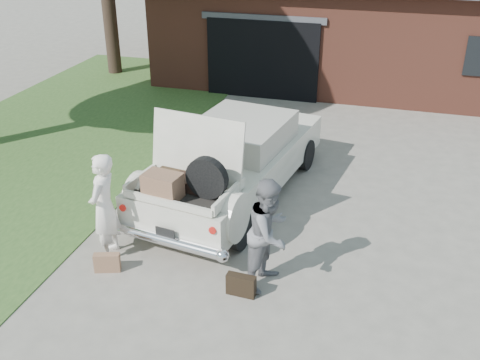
# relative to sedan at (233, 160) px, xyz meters

# --- Properties ---
(ground) EXTENTS (90.00, 90.00, 0.00)m
(ground) POSITION_rel_sedan_xyz_m (0.55, -2.03, -0.74)
(ground) COLOR gray
(ground) RESTS_ON ground
(grass_strip) EXTENTS (6.00, 16.00, 0.02)m
(grass_strip) POSITION_rel_sedan_xyz_m (-4.95, 0.97, -0.73)
(grass_strip) COLOR #2D4C1E
(grass_strip) RESTS_ON ground
(house) EXTENTS (12.80, 7.80, 3.30)m
(house) POSITION_rel_sedan_xyz_m (1.53, 9.44, 0.93)
(house) COLOR brown
(house) RESTS_ON ground
(sedan) EXTENTS (2.67, 5.28, 2.09)m
(sedan) POSITION_rel_sedan_xyz_m (0.00, 0.00, 0.00)
(sedan) COLOR silver
(sedan) RESTS_ON ground
(woman_left) EXTENTS (0.47, 0.68, 1.78)m
(woman_left) POSITION_rel_sedan_xyz_m (-1.34, -2.52, 0.14)
(woman_left) COLOR white
(woman_left) RESTS_ON ground
(woman_right) EXTENTS (0.84, 0.97, 1.71)m
(woman_right) POSITION_rel_sedan_xyz_m (1.30, -2.48, 0.11)
(woman_right) COLOR slate
(woman_right) RESTS_ON ground
(suitcase_left) EXTENTS (0.42, 0.25, 0.31)m
(suitcase_left) POSITION_rel_sedan_xyz_m (-1.16, -2.93, -0.59)
(suitcase_left) COLOR #94684B
(suitcase_left) RESTS_ON ground
(suitcase_right) EXTENTS (0.44, 0.16, 0.33)m
(suitcase_right) POSITION_rel_sedan_xyz_m (0.99, -2.90, -0.58)
(suitcase_right) COLOR black
(suitcase_right) RESTS_ON ground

